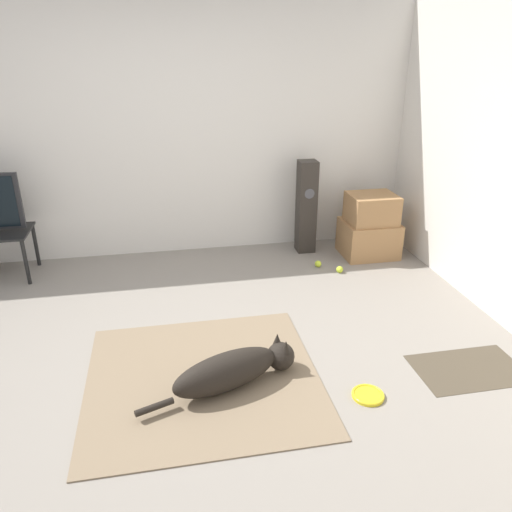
# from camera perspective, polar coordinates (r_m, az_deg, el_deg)

# --- Properties ---
(ground_plane) EXTENTS (12.00, 12.00, 0.00)m
(ground_plane) POSITION_cam_1_polar(r_m,az_deg,el_deg) (3.64, -9.26, -11.82)
(ground_plane) COLOR gray
(wall_back) EXTENTS (8.00, 0.06, 2.55)m
(wall_back) POSITION_cam_1_polar(r_m,az_deg,el_deg) (5.15, -11.18, 13.91)
(wall_back) COLOR silver
(wall_back) RESTS_ON ground_plane
(area_rug) EXTENTS (1.53, 1.47, 0.01)m
(area_rug) POSITION_cam_1_polar(r_m,az_deg,el_deg) (3.45, -6.05, -13.69)
(area_rug) COLOR #847056
(area_rug) RESTS_ON ground_plane
(dog) EXTENTS (1.06, 0.47, 0.26)m
(dog) POSITION_cam_1_polar(r_m,az_deg,el_deg) (3.29, -2.49, -12.82)
(dog) COLOR black
(dog) RESTS_ON area_rug
(frisbee) EXTENTS (0.21, 0.21, 0.03)m
(frisbee) POSITION_cam_1_polar(r_m,az_deg,el_deg) (3.36, 12.68, -15.24)
(frisbee) COLOR yellow
(frisbee) RESTS_ON ground_plane
(cardboard_box_lower) EXTENTS (0.55, 0.47, 0.36)m
(cardboard_box_lower) POSITION_cam_1_polar(r_m,az_deg,el_deg) (5.36, 12.74, 1.99)
(cardboard_box_lower) COLOR #A87A4C
(cardboard_box_lower) RESTS_ON ground_plane
(cardboard_box_upper) EXTENTS (0.47, 0.40, 0.29)m
(cardboard_box_upper) POSITION_cam_1_polar(r_m,az_deg,el_deg) (5.25, 13.09, 5.30)
(cardboard_box_upper) COLOR #A87A4C
(cardboard_box_upper) RESTS_ON cardboard_box_lower
(floor_speaker) EXTENTS (0.19, 0.19, 0.97)m
(floor_speaker) POSITION_cam_1_polar(r_m,az_deg,el_deg) (5.27, 5.77, 5.59)
(floor_speaker) COLOR #2D2823
(floor_speaker) RESTS_ON ground_plane
(tennis_ball_by_boxes) EXTENTS (0.07, 0.07, 0.07)m
(tennis_ball_by_boxes) POSITION_cam_1_polar(r_m,az_deg,el_deg) (4.93, 9.54, -1.53)
(tennis_ball_by_boxes) COLOR #C6E033
(tennis_ball_by_boxes) RESTS_ON ground_plane
(tennis_ball_near_speaker) EXTENTS (0.07, 0.07, 0.07)m
(tennis_ball_near_speaker) POSITION_cam_1_polar(r_m,az_deg,el_deg) (5.03, 7.11, -0.89)
(tennis_ball_near_speaker) COLOR #C6E033
(tennis_ball_near_speaker) RESTS_ON ground_plane
(door_mat) EXTENTS (0.75, 0.47, 0.01)m
(door_mat) POSITION_cam_1_polar(r_m,az_deg,el_deg) (3.81, 23.16, -11.78)
(door_mat) COLOR #4C4233
(door_mat) RESTS_ON ground_plane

